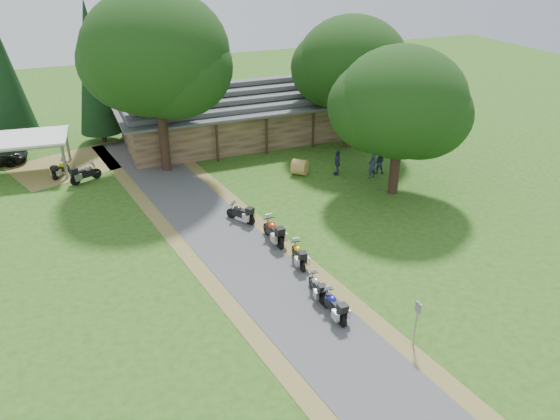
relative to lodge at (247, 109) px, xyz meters
name	(u,v)px	position (x,y,z in m)	size (l,w,h in m)	color
ground	(299,313)	(-6.00, -24.00, -2.45)	(120.00, 120.00, 0.00)	#2D5116
driveway	(258,271)	(-6.50, -20.00, -2.45)	(46.00, 46.00, 0.00)	#4B4B4D
lodge	(247,109)	(0.00, 0.00, 0.00)	(21.40, 9.40, 4.90)	brown
carport	(24,156)	(-17.44, -1.53, -1.10)	(6.24, 4.16, 2.71)	white
motorcycle_row_a	(334,304)	(-4.65, -24.81, -1.80)	(1.90, 0.62, 1.30)	navy
motorcycle_row_b	(317,285)	(-4.65, -23.09, -1.87)	(1.70, 0.56, 1.16)	#A0A2A8
motorcycle_row_c	(299,253)	(-4.30, -20.18, -1.81)	(1.86, 0.61, 1.27)	#D4A401
motorcycle_row_d	(273,230)	(-4.65, -17.52, -1.72)	(2.13, 0.70, 1.46)	red
motorcycle_row_e	(240,212)	(-5.57, -14.52, -1.81)	(1.86, 0.61, 1.27)	black
motorcycle_carport_a	(60,168)	(-15.21, -3.05, -1.86)	(1.71, 0.56, 1.17)	yellow
motorcycle_carport_b	(85,172)	(-13.63, -4.78, -1.74)	(2.07, 0.68, 1.42)	slate
person_a	(372,164)	(5.16, -11.77, -1.39)	(0.60, 0.43, 2.11)	#2E3753
person_b	(379,160)	(6.06, -11.22, -1.47)	(0.56, 0.40, 1.96)	#2E3753
person_c	(337,160)	(3.16, -10.30, -1.37)	(0.61, 0.44, 2.16)	#2E3753
hay_bale	(300,167)	(0.70, -9.25, -1.89)	(1.12, 1.12, 1.03)	#A87B3D
sign_post	(416,324)	(-2.43, -27.80, -1.36)	(0.39, 0.07, 2.19)	gray
oak_lodge_left	(158,77)	(-7.97, -4.76, 4.35)	(9.95, 9.95, 13.60)	black
oak_lodge_right	(351,80)	(6.65, -5.47, 2.96)	(8.47, 8.47, 10.82)	black
oak_driveway	(400,121)	(5.18, -14.45, 2.53)	(8.20, 8.20, 9.97)	black
cedar_near	(94,74)	(-11.52, 3.37, 3.20)	(3.45, 3.45, 11.30)	black
cedar_far	(3,79)	(-18.22, 5.72, 2.88)	(3.83, 3.83, 10.65)	black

